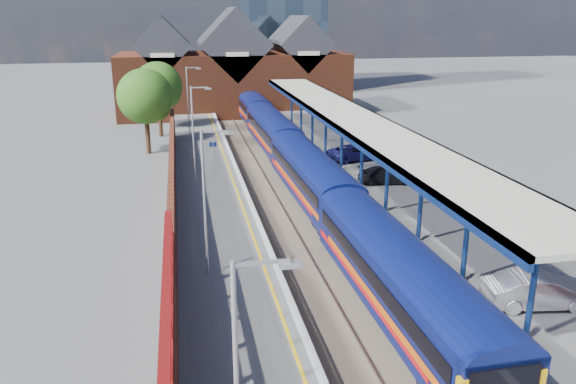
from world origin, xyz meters
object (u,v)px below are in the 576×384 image
object	(u,v)px
lamp_post_b	(207,195)
parked_car_silver	(539,290)
platform_sign	(213,152)
parked_car_dark	(387,175)
lamp_post_c	(195,128)
parked_car_blue	(355,152)
train	(289,148)
lamp_post_d	(189,98)

from	to	relation	value
lamp_post_b	parked_car_silver	xyz separation A→B (m)	(13.41, -5.70, -3.24)
lamp_post_b	parked_car_silver	distance (m)	14.93
platform_sign	parked_car_silver	bearing A→B (deg)	-63.05
parked_car_dark	lamp_post_b	bearing A→B (deg)	141.49
lamp_post_c	parked_car_blue	world-z (taller)	lamp_post_c
train	parked_car_blue	distance (m)	5.67
parked_car_silver	lamp_post_c	bearing A→B (deg)	40.24
lamp_post_c	parked_car_blue	size ratio (longest dim) A/B	1.47
lamp_post_b	parked_car_dark	world-z (taller)	lamp_post_b
lamp_post_b	platform_sign	world-z (taller)	lamp_post_b
train	lamp_post_b	size ratio (longest dim) A/B	9.42
train	parked_car_silver	size ratio (longest dim) A/B	14.47
lamp_post_d	parked_car_dark	size ratio (longest dim) A/B	1.66
platform_sign	parked_car_dark	bearing A→B (deg)	-22.55
lamp_post_b	platform_sign	xyz separation A→B (m)	(1.36, 18.00, -2.30)
parked_car_dark	lamp_post_d	bearing A→B (deg)	43.69
lamp_post_d	platform_sign	bearing A→B (deg)	-84.44
parked_car_silver	parked_car_dark	distance (m)	18.60
platform_sign	lamp_post_b	bearing A→B (deg)	-94.33
lamp_post_d	parked_car_blue	size ratio (longest dim) A/B	1.47
train	lamp_post_c	size ratio (longest dim) A/B	9.42
lamp_post_b	lamp_post_d	xyz separation A→B (m)	(0.00, 32.00, 0.00)
platform_sign	parked_car_blue	xyz separation A→B (m)	(12.07, 1.89, -1.03)
platform_sign	parked_car_blue	size ratio (longest dim) A/B	0.52
lamp_post_d	lamp_post_b	bearing A→B (deg)	-90.00
lamp_post_d	train	bearing A→B (deg)	-54.90
train	lamp_post_b	distance (m)	22.44
lamp_post_b	lamp_post_d	bearing A→B (deg)	90.00
lamp_post_b	parked_car_blue	world-z (taller)	lamp_post_b
lamp_post_c	platform_sign	distance (m)	3.34
train	lamp_post_d	bearing A→B (deg)	125.10
lamp_post_d	parked_car_blue	xyz separation A→B (m)	(13.43, -12.11, -3.33)
platform_sign	parked_car_dark	world-z (taller)	platform_sign
train	parked_car_silver	distance (m)	27.10
platform_sign	parked_car_blue	world-z (taller)	platform_sign
train	platform_sign	distance (m)	7.10
parked_car_blue	lamp_post_d	bearing A→B (deg)	35.08
parked_car_silver	parked_car_blue	world-z (taller)	parked_car_silver
parked_car_blue	platform_sign	bearing A→B (deg)	86.01
lamp_post_c	parked_car_silver	bearing A→B (deg)	-58.28
lamp_post_b	lamp_post_c	xyz separation A→B (m)	(0.00, 16.00, 0.00)
lamp_post_d	parked_car_dark	bearing A→B (deg)	-54.44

